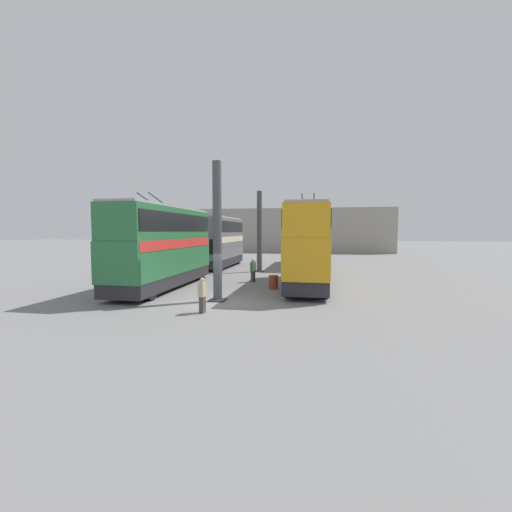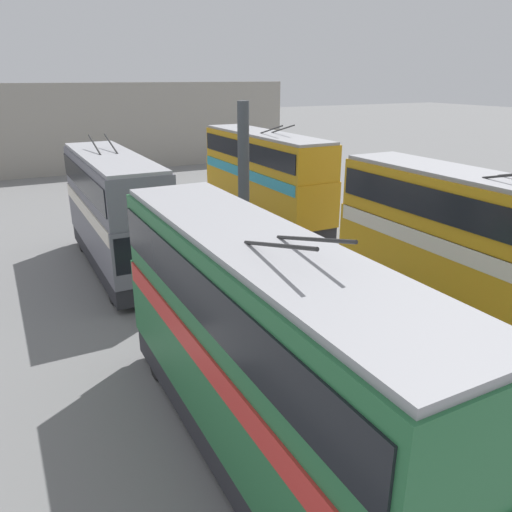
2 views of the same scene
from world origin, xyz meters
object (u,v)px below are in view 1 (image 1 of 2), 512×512
Objects in this scene: bus_right_mid at (164,242)px; bus_right_far at (221,239)px; oil_drum at (273,282)px; bus_left_far at (312,238)px; bus_left_near at (308,241)px; person_aisle_midway at (253,270)px; person_aisle_foreground at (202,294)px.

bus_right_far is (13.21, -0.00, -0.09)m from bus_right_mid.
bus_right_far is 14.30m from oil_drum.
bus_right_mid is at bearing 151.13° from bus_left_far.
bus_left_near reaches higher than person_aisle_midway.
bus_left_near is at bearing 180.00° from bus_left_far.
bus_left_near is 9.42m from bus_right_mid.
person_aisle_foreground reaches higher than oil_drum.
bus_left_far is (14.38, -0.00, -0.01)m from bus_left_near.
oil_drum is (-1.24, 2.17, -2.58)m from bus_left_near.
bus_right_mid is (-16.60, 9.15, -0.01)m from bus_left_far.
bus_left_far is 1.01× the size of bus_right_mid.
bus_left_far reaches higher than person_aisle_foreground.
person_aisle_midway is 3.21m from oil_drum.
person_aisle_midway is (3.59, -5.17, -2.09)m from bus_right_mid.
bus_left_near is 6.54× the size of person_aisle_midway.
person_aisle_midway is at bearing -151.74° from bus_right_far.
bus_right_far is 11.11m from person_aisle_midway.
person_aisle_midway is 1.98× the size of oil_drum.
bus_left_near is at bearing -60.22° from oil_drum.
bus_right_far reaches higher than person_aisle_midway.
bus_left_far is at bearing -82.73° from person_aisle_midway.
person_aisle_midway is (1.37, 3.98, -2.11)m from bus_left_near.
bus_left_near reaches higher than bus_left_far.
bus_left_far is 13.77m from person_aisle_midway.
bus_left_far is 6.93× the size of person_aisle_foreground.
oil_drum is at bearing 149.06° from person_aisle_midway.
bus_right_mid is 1.13× the size of bus_right_far.
bus_left_far is 13.00× the size of oil_drum.
person_aisle_midway is (-9.62, -5.17, -2.00)m from bus_right_far.
bus_left_near reaches higher than bus_right_far.
person_aisle_midway is at bearing 162.99° from bus_left_far.
bus_left_far reaches higher than person_aisle_midway.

